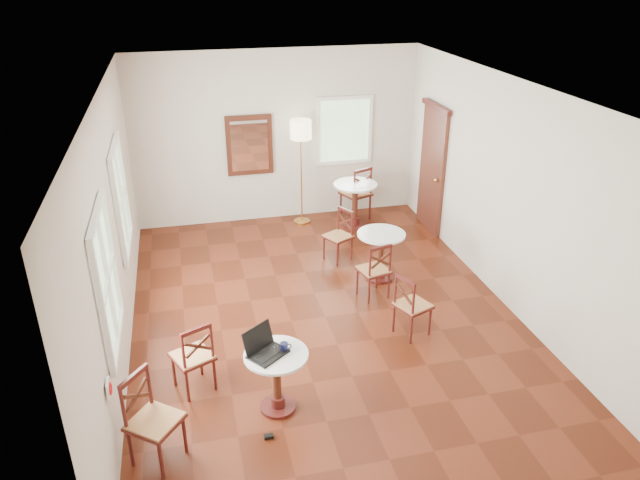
# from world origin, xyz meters

# --- Properties ---
(ground) EXTENTS (7.00, 7.00, 0.00)m
(ground) POSITION_xyz_m (0.00, 0.00, 0.00)
(ground) COLOR #551E0E
(ground) RESTS_ON ground
(room_shell) EXTENTS (5.02, 7.02, 3.01)m
(room_shell) POSITION_xyz_m (-0.06, 0.27, 1.89)
(room_shell) COLOR beige
(room_shell) RESTS_ON ground
(cafe_table_near) EXTENTS (0.67, 0.67, 0.70)m
(cafe_table_near) POSITION_xyz_m (-0.92, -1.61, 0.44)
(cafe_table_near) COLOR #4D1713
(cafe_table_near) RESTS_ON ground
(cafe_table_mid) EXTENTS (0.70, 0.70, 0.74)m
(cafe_table_mid) POSITION_xyz_m (1.04, 0.84, 0.46)
(cafe_table_mid) COLOR #4D1713
(cafe_table_mid) RESTS_ON ground
(cafe_table_back) EXTENTS (0.76, 0.76, 0.80)m
(cafe_table_back) POSITION_xyz_m (1.21, 2.75, 0.50)
(cafe_table_back) COLOR #4D1713
(cafe_table_back) RESTS_ON ground
(chair_near_a) EXTENTS (0.53, 0.53, 0.88)m
(chair_near_a) POSITION_xyz_m (-1.74, -1.09, 0.44)
(chair_near_a) COLOR #4D1713
(chair_near_a) RESTS_ON ground
(chair_near_b) EXTENTS (0.61, 0.61, 0.94)m
(chair_near_b) POSITION_xyz_m (-2.16, -2.03, 0.47)
(chair_near_b) COLOR #4D1713
(chair_near_b) RESTS_ON ground
(chair_mid_a) EXTENTS (0.47, 0.47, 0.85)m
(chair_mid_a) POSITION_xyz_m (0.79, 0.36, 0.42)
(chair_mid_a) COLOR #4D1713
(chair_mid_a) RESTS_ON ground
(chair_mid_b) EXTENTS (0.51, 0.51, 0.85)m
(chair_mid_b) POSITION_xyz_m (0.95, -0.63, 0.42)
(chair_mid_b) COLOR #4D1713
(chair_mid_b) RESTS_ON ground
(chair_back_a) EXTENTS (0.60, 0.60, 1.00)m
(chair_back_a) POSITION_xyz_m (1.34, 3.08, 0.50)
(chair_back_a) COLOR #4D1713
(chair_back_a) RESTS_ON ground
(chair_back_b) EXTENTS (0.51, 0.51, 0.82)m
(chair_back_b) POSITION_xyz_m (0.61, 1.59, 0.41)
(chair_back_b) COLOR #4D1713
(chair_back_b) RESTS_ON ground
(floor_lamp) EXTENTS (0.36, 0.36, 1.87)m
(floor_lamp) POSITION_xyz_m (0.34, 3.15, 1.58)
(floor_lamp) COLOR #BF8C3F
(floor_lamp) RESTS_ON ground
(laptop) EXTENTS (0.49, 0.48, 0.27)m
(laptop) POSITION_xyz_m (-1.03, -1.56, 0.77)
(laptop) COLOR black
(laptop) RESTS_ON cafe_table_near
(mouse) EXTENTS (0.11, 0.09, 0.04)m
(mouse) POSITION_xyz_m (-1.11, -1.64, 0.72)
(mouse) COLOR black
(mouse) RESTS_ON cafe_table_near
(navy_mug) EXTENTS (0.12, 0.08, 0.09)m
(navy_mug) POSITION_xyz_m (-0.82, -1.58, 0.75)
(navy_mug) COLOR #101337
(navy_mug) RESTS_ON cafe_table_near
(water_glass) EXTENTS (0.07, 0.07, 0.11)m
(water_glass) POSITION_xyz_m (-0.93, -1.64, 0.76)
(water_glass) COLOR white
(water_glass) RESTS_ON cafe_table_near
(power_adapter) EXTENTS (0.09, 0.06, 0.04)m
(power_adapter) POSITION_xyz_m (-1.08, -2.02, 0.02)
(power_adapter) COLOR black
(power_adapter) RESTS_ON ground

